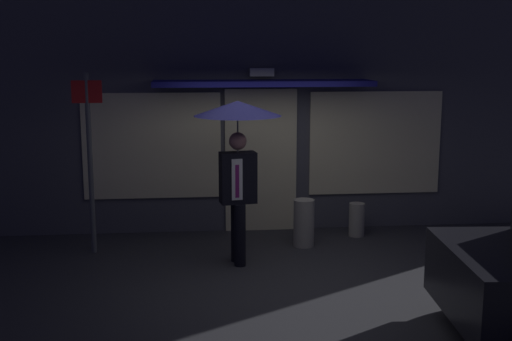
{
  "coord_description": "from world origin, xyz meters",
  "views": [
    {
      "loc": [
        -1.05,
        -7.65,
        2.78
      ],
      "look_at": [
        -0.23,
        0.58,
        1.24
      ],
      "focal_mm": 45.79,
      "sensor_mm": 36.0,
      "label": 1
    }
  ],
  "objects_px": {
    "person_with_umbrella": "(238,137)",
    "street_sign_post": "(90,153)",
    "sidewalk_bollard_2": "(357,220)",
    "sidewalk_bollard": "(304,223)"
  },
  "relations": [
    {
      "from": "person_with_umbrella",
      "to": "street_sign_post",
      "type": "relative_size",
      "value": 0.87
    },
    {
      "from": "street_sign_post",
      "to": "sidewalk_bollard_2",
      "type": "relative_size",
      "value": 4.9
    },
    {
      "from": "street_sign_post",
      "to": "sidewalk_bollard",
      "type": "xyz_separation_m",
      "value": [
        2.96,
        0.02,
        -1.06
      ]
    },
    {
      "from": "street_sign_post",
      "to": "sidewalk_bollard",
      "type": "relative_size",
      "value": 3.64
    },
    {
      "from": "person_with_umbrella",
      "to": "sidewalk_bollard",
      "type": "height_order",
      "value": "person_with_umbrella"
    },
    {
      "from": "street_sign_post",
      "to": "sidewalk_bollard_2",
      "type": "bearing_deg",
      "value": 6.66
    },
    {
      "from": "person_with_umbrella",
      "to": "sidewalk_bollard",
      "type": "relative_size",
      "value": 3.15
    },
    {
      "from": "street_sign_post",
      "to": "sidewalk_bollard_2",
      "type": "height_order",
      "value": "street_sign_post"
    },
    {
      "from": "street_sign_post",
      "to": "sidewalk_bollard",
      "type": "height_order",
      "value": "street_sign_post"
    },
    {
      "from": "street_sign_post",
      "to": "person_with_umbrella",
      "type": "bearing_deg",
      "value": -18.76
    }
  ]
}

